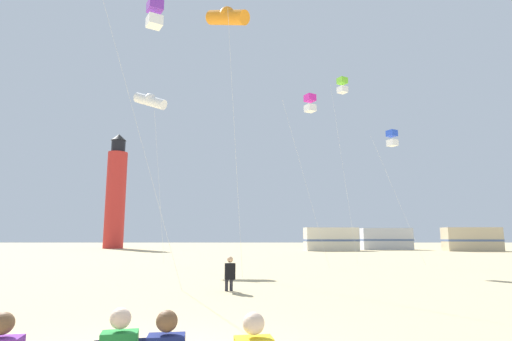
% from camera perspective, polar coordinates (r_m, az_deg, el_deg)
% --- Properties ---
extents(kite_flyer_standing, '(0.38, 0.54, 1.16)m').
position_cam_1_polar(kite_flyer_standing, '(13.86, -3.72, -14.22)').
color(kite_flyer_standing, black).
rests_on(kite_flyer_standing, ground).
extents(kite_tube_orange, '(2.36, 2.14, 13.02)m').
position_cam_1_polar(kite_tube_orange, '(21.01, -4.08, 20.77)').
color(kite_tube_orange, silver).
rests_on(kite_tube_orange, ground).
extents(kite_box_magenta, '(2.51, 2.28, 10.98)m').
position_cam_1_polar(kite_box_magenta, '(27.08, 7.62, 9.33)').
color(kite_box_magenta, silver).
rests_on(kite_box_magenta, ground).
extents(kite_tube_white, '(2.58, 2.02, 11.69)m').
position_cam_1_polar(kite_tube_white, '(29.07, -14.67, 9.51)').
color(kite_tube_white, silver).
rests_on(kite_tube_white, ground).
extents(kite_box_blue, '(2.92, 2.28, 9.30)m').
position_cam_1_polar(kite_box_blue, '(30.62, 18.61, 4.31)').
color(kite_box_blue, silver).
rests_on(kite_box_blue, ground).
extents(kite_box_lime, '(1.38, 1.38, 13.39)m').
position_cam_1_polar(kite_box_lime, '(31.21, 12.07, 11.58)').
color(kite_box_lime, silver).
rests_on(kite_box_lime, ground).
extents(kite_box_violet, '(3.44, 2.18, 11.71)m').
position_cam_1_polar(kite_box_violet, '(18.89, -14.08, 20.53)').
color(kite_box_violet, silver).
rests_on(kite_box_violet, ground).
extents(lighthouse_distant, '(2.80, 2.80, 16.80)m').
position_cam_1_polar(lighthouse_distant, '(62.51, -19.14, -3.13)').
color(lighthouse_distant, red).
rests_on(lighthouse_distant, ground).
extents(rv_van_cream, '(6.61, 2.86, 2.80)m').
position_cam_1_polar(rv_van_cream, '(51.05, 10.52, -9.49)').
color(rv_van_cream, beige).
rests_on(rv_van_cream, ground).
extents(rv_van_silver, '(6.52, 2.58, 2.80)m').
position_cam_1_polar(rv_van_silver, '(56.67, 17.87, -9.16)').
color(rv_van_silver, '#B7BABF').
rests_on(rv_van_silver, ground).
extents(rv_van_tan, '(6.55, 2.66, 2.80)m').
position_cam_1_polar(rv_van_tan, '(55.62, 28.09, -8.54)').
color(rv_van_tan, '#C6B28C').
rests_on(rv_van_tan, ground).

